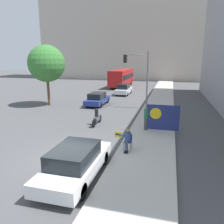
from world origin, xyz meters
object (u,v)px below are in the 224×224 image
object	(u,v)px
seated_protester	(127,139)
street_tree_near_curb	(47,64)
car_on_road_nearest	(97,99)
traffic_light_pole	(139,70)
motorcycle_on_road	(97,118)
car_on_road_midblock	(124,89)
jogger_on_sidewalk	(146,118)
city_bus_on_road	(122,77)
parked_car_curbside	(76,162)
protest_banner	(163,118)

from	to	relation	value
seated_protester	street_tree_near_curb	size ratio (longest dim) A/B	0.19
car_on_road_nearest	seated_protester	bearing A→B (deg)	-64.02
traffic_light_pole	seated_protester	bearing A→B (deg)	-84.42
street_tree_near_curb	motorcycle_on_road	bearing A→B (deg)	-36.92
seated_protester	motorcycle_on_road	distance (m)	5.63
traffic_light_pole	car_on_road_midblock	size ratio (longest dim) A/B	1.24
car_on_road_nearest	street_tree_near_curb	xyz separation A→B (m)	(-5.21, -1.40, 3.83)
jogger_on_sidewalk	city_bus_on_road	xyz separation A→B (m)	(-7.30, 24.96, 0.77)
seated_protester	car_on_road_nearest	bearing A→B (deg)	112.70
street_tree_near_curb	seated_protester	bearing A→B (deg)	-43.25
jogger_on_sidewalk	car_on_road_midblock	bearing A→B (deg)	-70.37
jogger_on_sidewalk	car_on_road_nearest	world-z (taller)	jogger_on_sidewalk
parked_car_curbside	seated_protester	bearing A→B (deg)	62.47
car_on_road_midblock	motorcycle_on_road	size ratio (longest dim) A/B	2.23
jogger_on_sidewalk	motorcycle_on_road	world-z (taller)	jogger_on_sidewalk
parked_car_curbside	city_bus_on_road	distance (m)	32.38
traffic_light_pole	street_tree_near_curb	size ratio (longest dim) A/B	0.86
parked_car_curbside	traffic_light_pole	bearing A→B (deg)	88.08
jogger_on_sidewalk	street_tree_near_curb	bearing A→B (deg)	-26.91
protest_banner	city_bus_on_road	bearing A→B (deg)	108.57
parked_car_curbside	motorcycle_on_road	size ratio (longest dim) A/B	2.27
parked_car_curbside	car_on_road_midblock	world-z (taller)	car_on_road_midblock
car_on_road_midblock	car_on_road_nearest	bearing A→B (deg)	-98.72
seated_protester	car_on_road_nearest	size ratio (longest dim) A/B	0.28
protest_banner	city_bus_on_road	distance (m)	26.43
parked_car_curbside	car_on_road_nearest	distance (m)	15.30
parked_car_curbside	car_on_road_midblock	bearing A→B (deg)	96.90
parked_car_curbside	car_on_road_nearest	size ratio (longest dim) A/B	1.06
traffic_light_pole	car_on_road_nearest	distance (m)	5.55
jogger_on_sidewalk	car_on_road_midblock	world-z (taller)	jogger_on_sidewalk
protest_banner	car_on_road_midblock	world-z (taller)	protest_banner
jogger_on_sidewalk	traffic_light_pole	xyz separation A→B (m)	(-1.74, 7.85, 2.91)
protest_banner	motorcycle_on_road	size ratio (longest dim) A/B	1.15
city_bus_on_road	motorcycle_on_road	world-z (taller)	city_bus_on_road
parked_car_curbside	street_tree_near_curb	world-z (taller)	street_tree_near_curb
protest_banner	street_tree_near_curb	distance (m)	14.54
car_on_road_nearest	motorcycle_on_road	world-z (taller)	car_on_road_nearest
traffic_light_pole	car_on_road_midblock	distance (m)	9.25
car_on_road_midblock	motorcycle_on_road	bearing A→B (deg)	-85.86
street_tree_near_curb	traffic_light_pole	bearing A→B (deg)	8.66
traffic_light_pole	street_tree_near_curb	world-z (taller)	street_tree_near_curb
motorcycle_on_road	street_tree_near_curb	xyz separation A→B (m)	(-7.56, 5.68, 3.97)
seated_protester	street_tree_near_curb	bearing A→B (deg)	133.48
car_on_road_midblock	street_tree_near_curb	xyz separation A→B (m)	(-6.45, -9.54, 3.77)
protest_banner	street_tree_near_curb	size ratio (longest dim) A/B	0.36
jogger_on_sidewalk	parked_car_curbside	size ratio (longest dim) A/B	0.37
seated_protester	motorcycle_on_road	bearing A→B (deg)	122.80
traffic_light_pole	city_bus_on_road	bearing A→B (deg)	108.00
traffic_light_pole	car_on_road_midblock	bearing A→B (deg)	112.08
seated_protester	traffic_light_pole	world-z (taller)	traffic_light_pole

